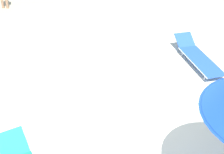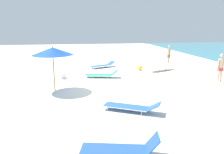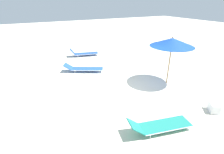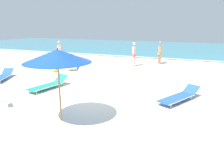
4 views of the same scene
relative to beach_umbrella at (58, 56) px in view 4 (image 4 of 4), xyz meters
The scene contains 12 objects.
ground_plane 3.34m from the beach_umbrella, 85.92° to the left, with size 60.00×60.00×0.16m.
ocean_water 23.35m from the beach_umbrella, 89.56° to the left, with size 60.00×18.59×0.07m.
beach_umbrella is the anchor object (origin of this frame).
sun_lounger_under_umbrella 4.32m from the beach_umbrella, 133.15° to the left, with size 1.04×2.24×0.52m.
sun_lounger_beside_umbrella 7.27m from the beach_umbrella, 151.73° to the left, with size 1.43×2.18×0.47m.
sun_lounger_near_water_right 5.19m from the beach_umbrella, 44.26° to the left, with size 1.62×2.32×0.48m.
sun_lounger_mid_beach_solo 8.91m from the beach_umbrella, 118.32° to the left, with size 1.49×2.39×0.51m.
beachgoer_wading_adult 10.00m from the beach_umbrella, 92.00° to the left, with size 0.27×0.45×1.76m.
beachgoer_shoreline_child 11.70m from the beach_umbrella, 83.71° to the left, with size 0.33×0.36×1.76m.
beachgoer_strolling_adult 11.13m from the beach_umbrella, 124.55° to the left, with size 0.42×0.29×1.76m.
beach_ball 7.86m from the beach_umbrella, 127.33° to the left, with size 0.38×0.38×0.38m.
cooler_box 3.40m from the beach_umbrella, behind, with size 0.61×0.58×0.37m.
Camera 4 is at (3.79, -8.06, 3.11)m, focal length 35.00 mm.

